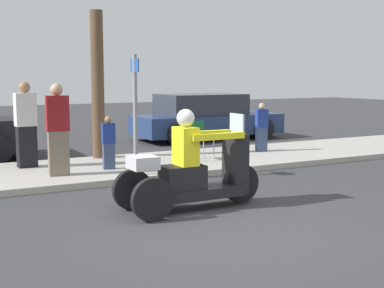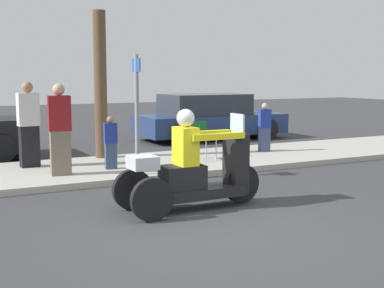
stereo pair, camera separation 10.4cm
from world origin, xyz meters
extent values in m
plane|color=#38383A|center=(0.00, 0.00, 0.00)|extent=(60.00, 60.00, 0.00)
cube|color=#B2ADA3|center=(0.00, 4.60, 0.06)|extent=(28.00, 2.80, 0.12)
cylinder|color=black|center=(1.07, 1.15, 0.30)|extent=(0.60, 0.10, 0.60)
cylinder|color=black|center=(-0.57, 0.79, 0.30)|extent=(0.60, 0.10, 0.60)
cylinder|color=black|center=(-0.57, 1.51, 0.30)|extent=(0.60, 0.10, 0.60)
cube|color=black|center=(0.22, 1.15, 0.24)|extent=(1.54, 0.50, 0.15)
cube|color=black|center=(0.07, 1.15, 0.49)|extent=(0.62, 0.39, 0.35)
cube|color=black|center=(0.97, 1.15, 0.62)|extent=(0.24, 0.39, 0.91)
cube|color=silver|center=(0.99, 1.15, 1.22)|extent=(0.03, 0.36, 0.30)
cube|color=silver|center=(-0.55, 1.15, 0.75)|extent=(0.36, 0.39, 0.18)
cube|color=yellow|center=(0.12, 1.15, 0.93)|extent=(0.26, 0.38, 0.55)
sphere|color=silver|center=(0.12, 1.15, 1.34)|extent=(0.26, 0.26, 0.26)
cube|color=#726656|center=(0.25, 1.03, 0.49)|extent=(0.14, 0.14, 0.35)
cube|color=#726656|center=(0.25, 1.27, 0.49)|extent=(0.14, 0.14, 0.35)
cube|color=yellow|center=(0.54, 0.95, 1.07)|extent=(0.85, 0.09, 0.09)
cube|color=yellow|center=(0.54, 1.35, 1.07)|extent=(0.85, 0.09, 0.09)
cube|color=#726656|center=(-0.98, 4.08, 0.53)|extent=(0.38, 0.28, 0.81)
cube|color=maroon|center=(-0.98, 4.08, 1.26)|extent=(0.42, 0.28, 0.64)
sphere|color=tan|center=(-0.98, 4.08, 1.69)|extent=(0.22, 0.22, 0.22)
cube|color=#38476B|center=(4.09, 4.85, 0.40)|extent=(0.28, 0.22, 0.57)
cube|color=navy|center=(4.09, 4.85, 0.91)|extent=(0.31, 0.22, 0.45)
sphere|color=tan|center=(4.09, 4.85, 1.21)|extent=(0.15, 0.15, 0.15)
cube|color=#38476B|center=(0.05, 4.27, 0.37)|extent=(0.24, 0.17, 0.50)
cube|color=navy|center=(0.05, 4.27, 0.82)|extent=(0.26, 0.18, 0.40)
sphere|color=#9E704C|center=(0.05, 4.27, 1.09)|extent=(0.14, 0.14, 0.14)
cube|color=black|center=(-1.32, 5.24, 0.53)|extent=(0.38, 0.26, 0.82)
cube|color=silver|center=(-1.32, 5.24, 1.27)|extent=(0.42, 0.27, 0.65)
sphere|color=#9E704C|center=(-1.32, 5.24, 1.71)|extent=(0.22, 0.22, 0.22)
cylinder|color=#A5A8AD|center=(1.95, 4.20, 0.34)|extent=(0.02, 0.02, 0.44)
cylinder|color=#A5A8AD|center=(2.39, 4.21, 0.34)|extent=(0.02, 0.02, 0.44)
cylinder|color=#A5A8AD|center=(1.95, 4.64, 0.34)|extent=(0.02, 0.02, 0.44)
cylinder|color=#A5A8AD|center=(2.39, 4.65, 0.34)|extent=(0.02, 0.02, 0.44)
cube|color=#19662D|center=(2.17, 4.42, 0.57)|extent=(0.44, 0.44, 0.02)
cube|color=#19662D|center=(2.17, 4.64, 0.75)|extent=(0.44, 0.03, 0.38)
cylinder|color=black|center=(-1.66, 6.74, 0.32)|extent=(0.64, 0.22, 0.64)
cube|color=navy|center=(4.69, 8.52, 0.47)|extent=(4.48, 1.82, 0.58)
cube|color=#2D333D|center=(4.46, 8.52, 1.07)|extent=(2.47, 1.64, 0.62)
cylinder|color=black|center=(6.15, 7.61, 0.32)|extent=(0.64, 0.22, 0.64)
cylinder|color=black|center=(6.15, 9.43, 0.32)|extent=(0.64, 0.22, 0.64)
cylinder|color=black|center=(3.23, 7.61, 0.32)|extent=(0.64, 0.22, 0.64)
cylinder|color=black|center=(3.23, 9.43, 0.32)|extent=(0.64, 0.22, 0.64)
cylinder|color=brown|center=(0.34, 5.77, 1.73)|extent=(0.28, 0.28, 3.22)
cylinder|color=gray|center=(0.28, 3.45, 1.22)|extent=(0.08, 0.08, 2.20)
cube|color=#1E51AD|center=(0.28, 3.45, 2.12)|extent=(0.02, 0.36, 0.24)
camera|label=1|loc=(-3.38, -5.59, 1.95)|focal=50.00mm
camera|label=2|loc=(-3.29, -5.64, 1.95)|focal=50.00mm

